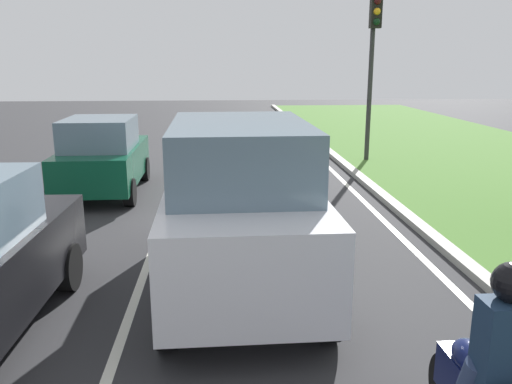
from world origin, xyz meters
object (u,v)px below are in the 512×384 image
car_hatchback_far (103,156)px  traffic_light_near_right (373,47)px  car_suv_ahead (240,205)px  rider_person (506,339)px

car_hatchback_far → traffic_light_near_right: bearing=24.6°
car_suv_ahead → rider_person: size_ratio=3.89×
car_suv_ahead → rider_person: bearing=-66.3°
car_hatchback_far → car_suv_ahead: bearing=-62.2°
car_hatchback_far → traffic_light_near_right: traffic_light_near_right is taller
car_hatchback_far → rider_person: bearing=-63.7°
rider_person → car_suv_ahead: bearing=114.3°
car_hatchback_far → traffic_light_near_right: (7.23, 3.43, 2.53)m
car_hatchback_far → traffic_light_near_right: size_ratio=0.75×
rider_person → traffic_light_near_right: bearing=77.8°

